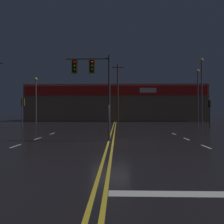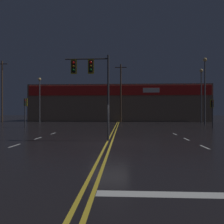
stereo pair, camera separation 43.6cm
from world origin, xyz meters
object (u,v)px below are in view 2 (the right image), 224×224
object	(u,v)px
traffic_signal_corner_northwest	(25,106)
streetlight_near_right	(201,89)
traffic_signal_median	(91,76)
streetlight_near_left	(205,83)
traffic_signal_corner_northeast	(212,107)
streetlight_median_approach	(40,93)

from	to	relation	value
traffic_signal_corner_northwest	streetlight_near_right	xyz separation A→B (m)	(25.41, 9.54, 3.10)
traffic_signal_median	streetlight_near_left	world-z (taller)	streetlight_near_left
traffic_signal_median	traffic_signal_corner_northeast	xyz separation A→B (m)	(13.08, 12.06, -1.93)
traffic_signal_corner_northwest	streetlight_near_left	world-z (taller)	streetlight_near_left
traffic_signal_corner_northeast	streetlight_median_approach	bearing A→B (deg)	152.24
traffic_signal_corner_northeast	streetlight_near_left	xyz separation A→B (m)	(1.42, 6.21, 3.81)
streetlight_near_left	streetlight_near_right	xyz separation A→B (m)	(0.68, 3.45, -0.54)
traffic_signal_corner_northeast	streetlight_near_right	xyz separation A→B (m)	(2.10, 9.66, 3.26)
traffic_signal_median	streetlight_near_right	bearing A→B (deg)	55.05
traffic_signal_median	traffic_signal_corner_northwest	distance (m)	16.00
traffic_signal_median	streetlight_median_approach	size ratio (longest dim) A/B	0.70
traffic_signal_median	streetlight_median_approach	distance (m)	29.65
traffic_signal_median	streetlight_near_right	world-z (taller)	streetlight_near_right
traffic_signal_median	traffic_signal_corner_northeast	world-z (taller)	traffic_signal_median
traffic_signal_corner_northwest	streetlight_median_approach	xyz separation A→B (m)	(-3.59, 14.03, 2.79)
traffic_signal_median	streetlight_near_left	distance (m)	23.40
streetlight_near_left	streetlight_near_right	world-z (taller)	streetlight_near_left
streetlight_near_left	streetlight_median_approach	bearing A→B (deg)	164.32
traffic_signal_corner_northwest	streetlight_median_approach	size ratio (longest dim) A/B	0.44
traffic_signal_median	traffic_signal_corner_northwest	xyz separation A→B (m)	(-10.23, 12.18, -1.76)
streetlight_near_left	streetlight_median_approach	distance (m)	29.41
traffic_signal_corner_northwest	traffic_signal_corner_northeast	size ratio (longest dim) A/B	1.06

